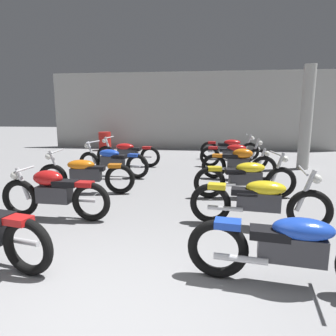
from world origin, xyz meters
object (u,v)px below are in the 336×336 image
object	(u,v)px
motorcycle_right_row_2	(246,177)
motorcycle_right_row_4	(234,154)
motorcycle_left_row_2	(85,174)
motorcycle_right_row_5	(230,148)
motorcycle_right_row_0	(293,247)
motorcycle_right_row_1	(259,200)
motorcycle_right_row_3	(239,163)
support_pillar	(306,118)
motorcycle_left_row_3	(112,161)
motorcycle_left_row_4	(128,153)
oil_drum	(105,141)
motorcycle_left_row_1	(54,193)

from	to	relation	value
motorcycle_right_row_2	motorcycle_right_row_4	distance (m)	3.44
motorcycle_left_row_2	motorcycle_right_row_5	size ratio (longest dim) A/B	1.00
motorcycle_left_row_2	motorcycle_right_row_4	size ratio (longest dim) A/B	1.01
motorcycle_right_row_5	motorcycle_right_row_2	bearing A→B (deg)	-89.97
motorcycle_right_row_2	motorcycle_right_row_5	world-z (taller)	same
motorcycle_right_row_0	motorcycle_right_row_1	distance (m)	1.66
motorcycle_right_row_5	motorcycle_right_row_3	bearing A→B (deg)	-89.68
support_pillar	motorcycle_right_row_4	xyz separation A→B (m)	(-2.17, -0.16, -1.15)
motorcycle_left_row_2	motorcycle_right_row_0	distance (m)	4.80
motorcycle_left_row_3	motorcycle_right_row_0	size ratio (longest dim) A/B	0.99
motorcycle_left_row_2	motorcycle_right_row_0	xyz separation A→B (m)	(3.57, -3.22, 0.00)
motorcycle_left_row_4	oil_drum	world-z (taller)	motorcycle_left_row_4
support_pillar	motorcycle_right_row_0	world-z (taller)	support_pillar
motorcycle_right_row_3	motorcycle_right_row_5	world-z (taller)	motorcycle_right_row_5
motorcycle_left_row_2	motorcycle_right_row_5	bearing A→B (deg)	56.23
motorcycle_right_row_0	oil_drum	bearing A→B (deg)	118.27
motorcycle_right_row_1	motorcycle_right_row_5	size ratio (longest dim) A/B	1.00
motorcycle_right_row_1	motorcycle_right_row_4	bearing A→B (deg)	89.97
motorcycle_left_row_3	motorcycle_right_row_3	bearing A→B (deg)	0.66
motorcycle_left_row_2	motorcycle_left_row_4	distance (m)	3.41
motorcycle_right_row_0	motorcycle_right_row_5	size ratio (longest dim) A/B	1.00
motorcycle_right_row_3	motorcycle_right_row_4	bearing A→B (deg)	90.08
motorcycle_left_row_2	oil_drum	distance (m)	7.56
motorcycle_right_row_5	oil_drum	bearing A→B (deg)	159.61
motorcycle_right_row_4	motorcycle_right_row_5	bearing A→B (deg)	90.57
motorcycle_left_row_1	motorcycle_right_row_0	distance (m)	3.82
motorcycle_right_row_2	motorcycle_right_row_4	world-z (taller)	same
motorcycle_left_row_3	oil_drum	xyz separation A→B (m)	(-2.11, 5.47, -0.03)
motorcycle_left_row_2	motorcycle_left_row_3	bearing A→B (deg)	88.90
support_pillar	motorcycle_left_row_2	world-z (taller)	support_pillar
motorcycle_right_row_1	motorcycle_left_row_4	bearing A→B (deg)	124.81
motorcycle_left_row_1	motorcycle_right_row_5	world-z (taller)	motorcycle_right_row_5
motorcycle_left_row_4	motorcycle_right_row_1	size ratio (longest dim) A/B	1.00
motorcycle_right_row_0	motorcycle_right_row_2	distance (m)	3.33
motorcycle_left_row_2	motorcycle_left_row_3	size ratio (longest dim) A/B	1.01
support_pillar	oil_drum	distance (m)	8.61
motorcycle_left_row_1	motorcycle_right_row_1	bearing A→B (deg)	0.77
motorcycle_left_row_3	motorcycle_right_row_2	world-z (taller)	same
motorcycle_right_row_0	motorcycle_right_row_4	bearing A→B (deg)	90.59
oil_drum	motorcycle_right_row_0	bearing A→B (deg)	-61.73
motorcycle_left_row_4	motorcycle_right_row_4	size ratio (longest dim) A/B	1.01
oil_drum	motorcycle_right_row_3	bearing A→B (deg)	-44.24
motorcycle_left_row_1	motorcycle_left_row_2	size ratio (longest dim) A/B	0.91
motorcycle_left_row_4	motorcycle_right_row_4	world-z (taller)	same
motorcycle_right_row_3	motorcycle_right_row_4	size ratio (longest dim) A/B	0.91
motorcycle_left_row_1	motorcycle_right_row_2	bearing A→B (deg)	27.00
motorcycle_right_row_2	motorcycle_right_row_0	bearing A→B (deg)	-88.56
motorcycle_left_row_2	motorcycle_right_row_1	world-z (taller)	same
motorcycle_right_row_2	motorcycle_left_row_3	bearing A→B (deg)	153.91
motorcycle_left_row_1	support_pillar	bearing A→B (deg)	43.68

